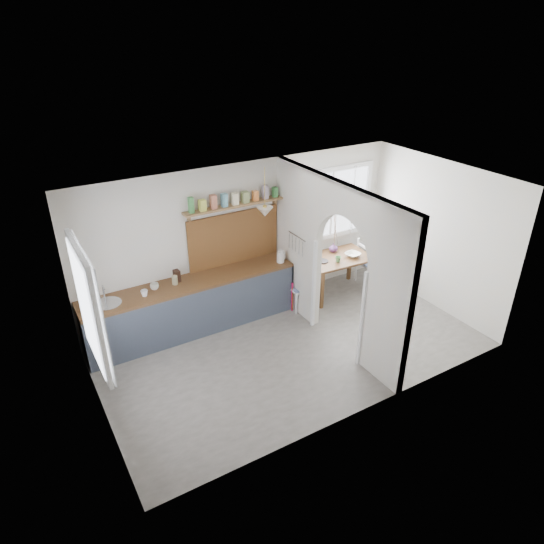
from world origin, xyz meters
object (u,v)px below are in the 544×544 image
chair_right (371,262)px  vase (334,247)px  dining_table (336,275)px  kettle (281,256)px  chair_left (300,286)px

chair_right → vase: size_ratio=5.33×
dining_table → vase: vase is taller
kettle → vase: bearing=-13.3°
chair_left → vase: vase is taller
dining_table → chair_left: bearing=-171.7°
chair_right → chair_left: bearing=97.1°
dining_table → kettle: size_ratio=5.66×
vase → kettle: bearing=-174.2°
chair_left → chair_right: bearing=94.3°
dining_table → vase: (0.07, 0.22, 0.46)m
dining_table → vase: 0.52m
dining_table → chair_right: chair_right is taller
chair_right → kettle: kettle is taller
kettle → vase: size_ratio=1.24×
kettle → dining_table: bearing=-24.0°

